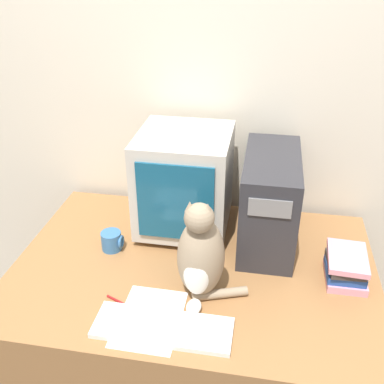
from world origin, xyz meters
The scene contains 10 objects.
wall_back centered at (0.00, 1.03, 1.25)m, with size 7.00×0.05×2.50m.
desk centered at (0.00, 0.48, 0.39)m, with size 1.42×0.97×0.77m.
crt_monitor centered at (-0.09, 0.75, 1.00)m, with size 0.38×0.39×0.44m.
computer_tower centered at (0.27, 0.71, 0.97)m, with size 0.22×0.48×0.39m.
keyboard centered at (-0.04, 0.13, 0.78)m, with size 0.46×0.16×0.02m.
cat centered at (0.05, 0.33, 0.94)m, with size 0.26×0.24×0.40m.
book_stack centered at (0.57, 0.50, 0.83)m, with size 0.15×0.21×0.11m.
pen centered at (-0.20, 0.22, 0.78)m, with size 0.15×0.07×0.01m.
paper_sheet centered at (-0.10, 0.17, 0.77)m, with size 0.21×0.30×0.00m.
mug centered at (-0.35, 0.53, 0.81)m, with size 0.09×0.08×0.08m.
Camera 1 is at (0.24, -0.90, 1.89)m, focal length 42.00 mm.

